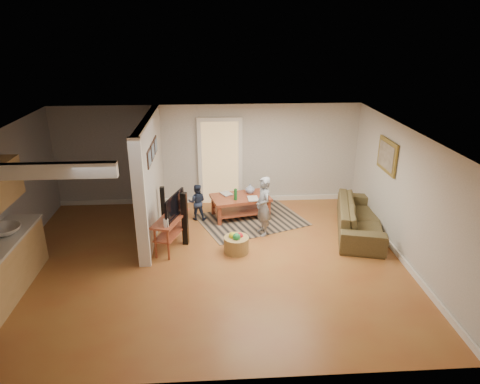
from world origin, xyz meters
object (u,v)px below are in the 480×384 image
sofa (358,232)px  toddler (198,219)px  speaker_right (163,208)px  child (263,234)px  coffee_table (241,201)px  tv_console (171,221)px  speaker_left (185,219)px  toy_basket (236,244)px

sofa → toddler: toddler is taller
speaker_right → child: size_ratio=0.75×
sofa → coffee_table: coffee_table is taller
sofa → toddler: size_ratio=2.68×
tv_console → child: bearing=33.3°
speaker_left → child: size_ratio=0.87×
child → toddler: (-1.44, 0.85, 0.00)m
coffee_table → speaker_left: (-1.24, -1.28, 0.16)m
tv_console → toddler: (0.47, 1.36, -0.62)m
tv_console → child: size_ratio=0.88×
tv_console → toy_basket: bearing=7.5°
speaker_right → toddler: bearing=28.5°
speaker_right → toddler: size_ratio=1.13×
tv_console → speaker_right: 0.99m
speaker_right → toddler: speaker_right is taller
toy_basket → speaker_left: bearing=158.2°
tv_console → toy_basket: size_ratio=2.29×
speaker_left → toy_basket: 1.18m
sofa → toddler: 3.68m
toy_basket → child: size_ratio=0.38×
coffee_table → toddler: coffee_table is taller
sofa → tv_console: (-4.04, -0.47, 0.62)m
toy_basket → tv_console: bearing=169.1°
tv_console → child: 2.08m
sofa → toy_basket: size_ratio=4.63×
toy_basket → child: child is taller
tv_console → speaker_left: (0.26, 0.16, -0.05)m
toy_basket → toddler: (-0.82, 1.61, -0.18)m
speaker_left → speaker_right: speaker_left is taller
tv_console → child: (1.91, 0.51, -0.62)m
coffee_table → child: bearing=-66.1°
child → toddler: child is taller
tv_console → speaker_right: (-0.26, 0.95, -0.13)m
toy_basket → sofa: bearing=14.6°
sofa → toddler: (-3.57, 0.90, 0.00)m
coffee_table → tv_console: bearing=-136.1°
coffee_table → toy_basket: bearing=-96.9°
tv_console → coffee_table: bearing=62.3°
sofa → child: 2.13m
coffee_table → speaker_right: bearing=-164.3°
speaker_right → toddler: (0.73, 0.41, -0.49)m
speaker_left → child: 1.78m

